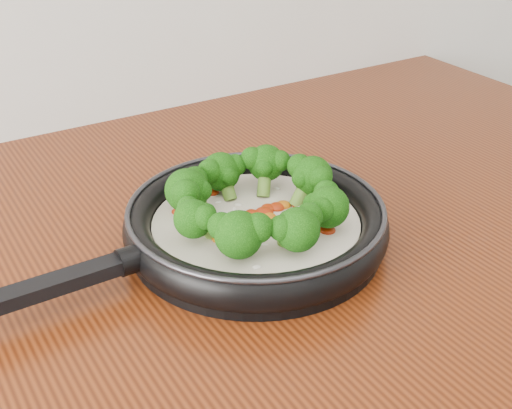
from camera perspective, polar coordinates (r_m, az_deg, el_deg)
skillet at (r=0.74m, az=-0.18°, el=-1.32°), size 0.45×0.30×0.08m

